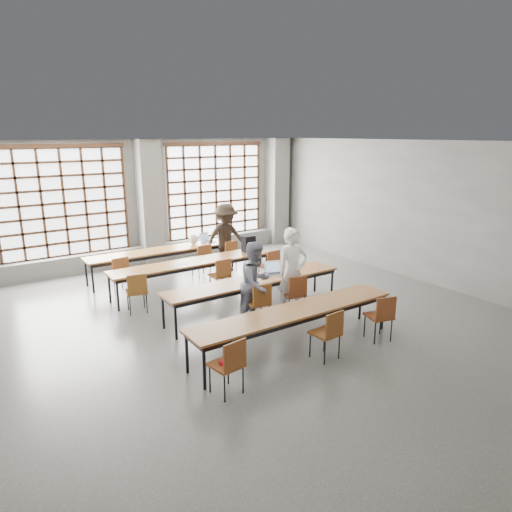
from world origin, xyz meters
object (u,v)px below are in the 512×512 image
(chair_back_left, at_px, (119,271))
(student_male, at_px, (293,272))
(plastic_bag, at_px, (194,239))
(backpack, at_px, (249,244))
(desk_row_d, at_px, (295,313))
(chair_back_mid, at_px, (202,257))
(laptop_back, at_px, (207,240))
(chair_mid_left, at_px, (137,289))
(laptop_front, at_px, (274,271))
(red_pouch, at_px, (226,362))
(desk_row_b, at_px, (193,264))
(chair_mid_right, at_px, (270,263))
(chair_near_right, at_px, (381,313))
(chair_mid_centre, at_px, (221,273))
(chair_near_left, at_px, (230,361))
(student_back, at_px, (226,238))
(desk_row_c, at_px, (255,282))
(chair_front_left, at_px, (259,300))
(student_female, at_px, (256,284))
(desk_row_a, at_px, (164,252))
(chair_back_right, at_px, (229,253))
(chair_near_mid, at_px, (329,330))
(green_box, at_px, (250,277))
(chair_front_right, at_px, (295,291))
(mouse, at_px, (291,271))
(phone, at_px, (264,279))

(chair_back_left, bearing_deg, student_male, -52.26)
(plastic_bag, bearing_deg, backpack, -60.63)
(desk_row_d, xyz_separation_m, chair_back_mid, (0.60, 4.59, -0.13))
(laptop_back, bearing_deg, chair_mid_left, -141.94)
(chair_mid_left, distance_m, backpack, 3.31)
(laptop_front, relative_size, backpack, 1.08)
(red_pouch, bearing_deg, plastic_bag, 67.62)
(desk_row_b, bearing_deg, chair_back_mid, 51.15)
(chair_mid_right, distance_m, chair_near_right, 3.75)
(desk_row_b, distance_m, chair_mid_centre, 0.76)
(chair_mid_left, relative_size, chair_near_right, 1.00)
(chair_back_left, relative_size, chair_near_left, 1.00)
(chair_mid_left, bearing_deg, desk_row_d, -61.53)
(chair_mid_right, xyz_separation_m, student_back, (-0.33, 1.60, 0.39))
(chair_mid_centre, bearing_deg, plastic_bag, 80.11)
(chair_near_left, relative_size, student_male, 0.48)
(desk_row_c, relative_size, student_back, 2.17)
(chair_front_left, bearing_deg, plastic_bag, 81.07)
(chair_near_left, height_order, student_female, student_female)
(desk_row_b, xyz_separation_m, student_back, (1.47, 0.97, 0.26))
(chair_front_left, bearing_deg, desk_row_a, 93.59)
(chair_back_right, height_order, laptop_front, laptop_front)
(desk_row_d, xyz_separation_m, chair_mid_right, (1.73, 3.12, -0.13))
(chair_near_left, bearing_deg, desk_row_a, 75.75)
(student_male, xyz_separation_m, backpack, (0.56, 2.51, 0.02))
(chair_mid_left, distance_m, chair_near_mid, 4.20)
(green_box, bearing_deg, chair_mid_centre, 89.49)
(desk_row_c, xyz_separation_m, chair_front_right, (0.58, -0.63, -0.13))
(chair_back_left, bearing_deg, mouse, -44.16)
(chair_back_right, bearing_deg, chair_near_mid, -102.92)
(desk_row_c, bearing_deg, chair_near_mid, -93.67)
(chair_back_right, bearing_deg, green_box, -111.86)
(chair_front_left, xyz_separation_m, chair_near_left, (-1.74, -1.79, 0.00))
(chair_mid_centre, relative_size, student_female, 0.53)
(desk_row_a, height_order, chair_near_left, chair_near_left)
(chair_back_right, xyz_separation_m, phone, (-0.86, -2.90, 0.20))
(chair_back_right, height_order, green_box, chair_back_right)
(desk_row_d, relative_size, chair_back_right, 4.55)
(chair_front_right, relative_size, laptop_back, 1.93)
(chair_back_mid, relative_size, student_back, 0.48)
(chair_front_left, relative_size, laptop_front, 2.04)
(desk_row_c, height_order, student_back, student_back)
(desk_row_c, xyz_separation_m, plastic_bag, (0.34, 3.48, 0.21))
(desk_row_a, relative_size, desk_row_c, 1.00)
(desk_row_a, xyz_separation_m, red_pouch, (-1.50, -5.77, -0.16))
(desk_row_a, xyz_separation_m, chair_mid_left, (-1.49, -2.10, -0.13))
(chair_front_right, distance_m, student_back, 3.61)
(plastic_bag, bearing_deg, chair_front_right, -86.59)
(chair_near_left, distance_m, backpack, 5.48)
(chair_front_left, bearing_deg, mouse, 25.79)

